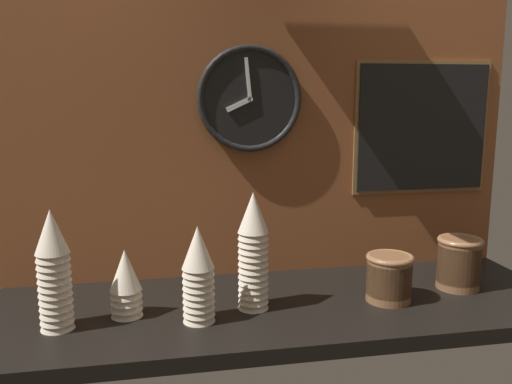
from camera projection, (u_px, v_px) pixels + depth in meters
The scene contains 10 objects.
ground_plane at pixel (282, 307), 1.52m from camera, with size 1.60×0.56×0.04m, color black.
wall_tiled_back at pixel (264, 108), 1.67m from camera, with size 1.60×0.03×1.05m.
cup_stack_center_left at pixel (198, 274), 1.36m from camera, with size 0.08×0.08×0.25m.
cup_stack_center at pixel (253, 251), 1.43m from camera, with size 0.08×0.08×0.32m.
cup_stack_left at pixel (126, 283), 1.40m from camera, with size 0.08×0.08×0.18m.
cup_stack_far_left at pixel (54, 270), 1.31m from camera, with size 0.08×0.08×0.30m.
bowl_stack_far_right at pixel (460, 262), 1.59m from camera, with size 0.13×0.13×0.15m.
bowl_stack_right at pixel (389, 277), 1.50m from camera, with size 0.13×0.13×0.13m.
wall_clock at pixel (250, 99), 1.63m from camera, with size 0.32×0.03×0.32m.
menu_board at pixel (422, 128), 1.76m from camera, with size 0.46×0.01×0.43m.
Camera 1 is at (-0.34, -1.39, 0.58)m, focal length 38.00 mm.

